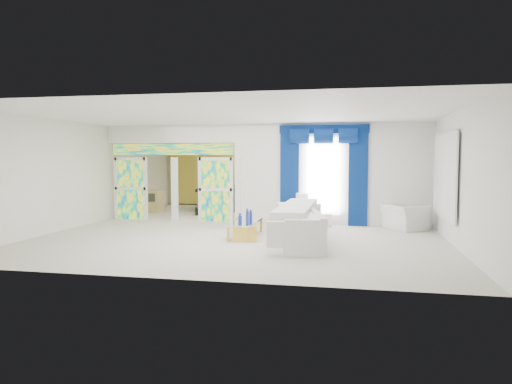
% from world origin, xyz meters
% --- Properties ---
extents(floor, '(12.00, 12.00, 0.00)m').
position_xyz_m(floor, '(0.00, 0.00, 0.00)').
color(floor, '#B7AF9E').
rests_on(floor, ground).
extents(dividing_wall, '(5.70, 0.18, 3.00)m').
position_xyz_m(dividing_wall, '(2.15, 1.00, 1.50)').
color(dividing_wall, white).
rests_on(dividing_wall, ground).
extents(dividing_header, '(4.30, 0.18, 0.55)m').
position_xyz_m(dividing_header, '(-2.85, 1.00, 2.73)').
color(dividing_header, white).
rests_on(dividing_header, dividing_wall).
extents(stained_panel_left, '(0.95, 0.04, 2.00)m').
position_xyz_m(stained_panel_left, '(-4.28, 1.00, 1.00)').
color(stained_panel_left, '#994C3F').
rests_on(stained_panel_left, ground).
extents(stained_panel_right, '(0.95, 0.04, 2.00)m').
position_xyz_m(stained_panel_right, '(-1.42, 1.00, 1.00)').
color(stained_panel_right, '#994C3F').
rests_on(stained_panel_right, ground).
extents(stained_transom, '(4.00, 0.05, 0.35)m').
position_xyz_m(stained_transom, '(-2.85, 1.00, 2.25)').
color(stained_transom, '#994C3F').
rests_on(stained_transom, dividing_header).
extents(window_pane, '(1.00, 0.02, 2.30)m').
position_xyz_m(window_pane, '(1.90, 0.90, 1.45)').
color(window_pane, white).
rests_on(window_pane, dividing_wall).
extents(blue_drape_left, '(0.55, 0.10, 2.80)m').
position_xyz_m(blue_drape_left, '(0.90, 0.87, 1.40)').
color(blue_drape_left, '#031546').
rests_on(blue_drape_left, ground).
extents(blue_drape_right, '(0.55, 0.10, 2.80)m').
position_xyz_m(blue_drape_right, '(2.90, 0.87, 1.40)').
color(blue_drape_right, '#031546').
rests_on(blue_drape_right, ground).
extents(blue_pelmet, '(2.60, 0.12, 0.25)m').
position_xyz_m(blue_pelmet, '(1.90, 0.87, 2.82)').
color(blue_pelmet, '#031546').
rests_on(blue_pelmet, dividing_wall).
extents(wall_mirror, '(0.04, 2.70, 1.90)m').
position_xyz_m(wall_mirror, '(4.94, -1.00, 1.55)').
color(wall_mirror, white).
rests_on(wall_mirror, ground).
extents(gold_curtains, '(9.70, 0.12, 2.90)m').
position_xyz_m(gold_curtains, '(0.00, 5.90, 1.50)').
color(gold_curtains, gold).
rests_on(gold_curtains, ground).
extents(white_sofa, '(1.59, 4.00, 0.75)m').
position_xyz_m(white_sofa, '(1.47, -1.93, 0.37)').
color(white_sofa, white).
rests_on(white_sofa, ground).
extents(coffee_table, '(0.87, 1.73, 0.37)m').
position_xyz_m(coffee_table, '(0.12, -1.63, 0.18)').
color(coffee_table, gold).
rests_on(coffee_table, ground).
extents(console_table, '(1.14, 0.45, 0.37)m').
position_xyz_m(console_table, '(1.61, 0.58, 0.18)').
color(console_table, white).
rests_on(console_table, ground).
extents(table_lamp, '(0.36, 0.36, 0.58)m').
position_xyz_m(table_lamp, '(1.31, 0.58, 0.66)').
color(table_lamp, white).
rests_on(table_lamp, console_table).
extents(armchair, '(1.38, 1.42, 0.70)m').
position_xyz_m(armchair, '(4.16, 0.40, 0.35)').
color(armchair, white).
rests_on(armchair, ground).
extents(grand_piano, '(1.83, 2.11, 0.91)m').
position_xyz_m(grand_piano, '(-2.20, 4.21, 0.45)').
color(grand_piano, black).
rests_on(grand_piano, ground).
extents(piano_bench, '(0.90, 0.55, 0.28)m').
position_xyz_m(piano_bench, '(-2.20, 2.61, 0.14)').
color(piano_bench, black).
rests_on(piano_bench, ground).
extents(tv_console, '(0.61, 0.57, 0.80)m').
position_xyz_m(tv_console, '(-4.35, 3.08, 0.40)').
color(tv_console, tan).
rests_on(tv_console, ground).
extents(chandelier, '(0.60, 0.60, 0.60)m').
position_xyz_m(chandelier, '(-2.30, 3.40, 2.65)').
color(chandelier, gold).
rests_on(chandelier, ceiling).
extents(decanters, '(0.17, 1.27, 0.30)m').
position_xyz_m(decanters, '(0.13, -1.63, 0.48)').
color(decanters, navy).
rests_on(decanters, coffee_table).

